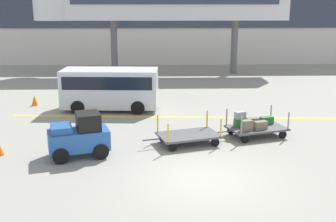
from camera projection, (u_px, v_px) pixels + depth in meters
ground_plane at (203, 180)px, 12.88m from camera, size 120.00×120.00×0.00m
apron_lead_line at (234, 118)px, 19.80m from camera, size 21.41×1.58×0.01m
terminal_building at (172, 16)px, 36.94m from camera, size 49.32×2.51×8.42m
jet_bridge at (152, 3)px, 30.82m from camera, size 18.87×3.00×6.69m
baggage_tug at (79, 136)px, 14.65m from camera, size 2.33×1.74×1.58m
baggage_cart_lead at (188, 135)px, 16.05m from camera, size 3.08×2.01×1.10m
baggage_cart_middle at (254, 125)px, 16.95m from camera, size 3.08×2.01×1.10m
shuttle_van at (110, 86)px, 21.01m from camera, size 4.90×2.19×2.10m
safety_cone_near at (35, 100)px, 22.14m from camera, size 0.36×0.36×0.55m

